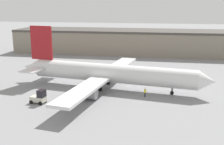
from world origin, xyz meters
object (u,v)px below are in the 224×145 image
at_px(baggage_tug, 39,97).
at_px(belt_loader_truck, 84,91).
at_px(ground_crew_worker, 145,92).
at_px(airplane, 107,73).

bearing_deg(baggage_tug, belt_loader_truck, 47.28).
bearing_deg(ground_crew_worker, belt_loader_truck, -97.40).
height_order(baggage_tug, belt_loader_truck, baggage_tug).
height_order(airplane, belt_loader_truck, airplane).
distance_m(airplane, baggage_tug, 14.95).
distance_m(airplane, ground_crew_worker, 9.40).
xyz_separation_m(airplane, belt_loader_truck, (-3.27, -5.80, -2.19)).
bearing_deg(ground_crew_worker, baggage_tug, -84.55).
relative_size(airplane, belt_loader_truck, 12.77).
xyz_separation_m(baggage_tug, belt_loader_truck, (6.61, 5.22, -0.08)).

